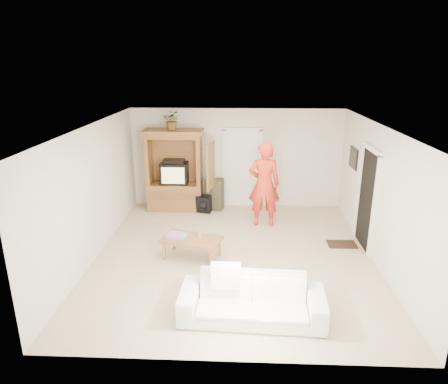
% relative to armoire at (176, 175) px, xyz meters
% --- Properties ---
extents(floor, '(6.00, 6.00, 0.00)m').
position_rel_armoire_xyz_m(floor, '(1.58, -2.66, -0.91)').
color(floor, tan).
rests_on(floor, ground).
extents(ceiling, '(6.00, 6.00, 0.00)m').
position_rel_armoire_xyz_m(ceiling, '(1.58, -2.66, 1.69)').
color(ceiling, white).
rests_on(ceiling, floor).
extents(wall_back, '(5.50, 0.00, 5.50)m').
position_rel_armoire_xyz_m(wall_back, '(1.58, 0.34, 0.39)').
color(wall_back, silver).
rests_on(wall_back, floor).
extents(wall_front, '(5.50, 0.00, 5.50)m').
position_rel_armoire_xyz_m(wall_front, '(1.58, -5.66, 0.39)').
color(wall_front, silver).
rests_on(wall_front, floor).
extents(wall_left, '(0.00, 6.00, 6.00)m').
position_rel_armoire_xyz_m(wall_left, '(-1.17, -2.66, 0.39)').
color(wall_left, silver).
rests_on(wall_left, floor).
extents(wall_right, '(0.00, 6.00, 6.00)m').
position_rel_armoire_xyz_m(wall_right, '(4.33, -2.66, 0.39)').
color(wall_right, silver).
rests_on(wall_right, floor).
extents(armoire, '(1.82, 1.14, 2.10)m').
position_rel_armoire_xyz_m(armoire, '(0.00, 0.00, 0.00)').
color(armoire, brown).
rests_on(armoire, floor).
extents(door_back, '(0.85, 0.05, 2.04)m').
position_rel_armoire_xyz_m(door_back, '(1.73, 0.31, 0.11)').
color(door_back, white).
rests_on(door_back, floor).
extents(doorway_right, '(0.05, 0.90, 2.04)m').
position_rel_armoire_xyz_m(doorway_right, '(4.30, -2.06, 0.11)').
color(doorway_right, black).
rests_on(doorway_right, floor).
extents(framed_picture, '(0.03, 0.60, 0.48)m').
position_rel_armoire_xyz_m(framed_picture, '(4.31, -0.76, 0.69)').
color(framed_picture, black).
rests_on(framed_picture, wall_right).
extents(doormat, '(0.60, 0.40, 0.02)m').
position_rel_armoire_xyz_m(doormat, '(3.88, -2.06, -0.90)').
color(doormat, '#382316').
rests_on(doormat, floor).
extents(plant, '(0.47, 0.41, 0.49)m').
position_rel_armoire_xyz_m(plant, '(-0.02, -0.03, 1.43)').
color(plant, '#4C7238').
rests_on(plant, armoire).
extents(man, '(0.74, 0.49, 2.01)m').
position_rel_armoire_xyz_m(man, '(2.24, -1.03, 0.10)').
color(man, red).
rests_on(man, floor).
extents(sofa, '(2.21, 0.96, 0.63)m').
position_rel_armoire_xyz_m(sofa, '(1.89, -4.70, -0.59)').
color(sofa, white).
rests_on(sofa, floor).
extents(coffee_table, '(1.26, 0.90, 0.42)m').
position_rel_armoire_xyz_m(coffee_table, '(0.74, -2.79, -0.54)').
color(coffee_table, '#9F6136').
rests_on(coffee_table, floor).
extents(towel, '(0.44, 0.37, 0.08)m').
position_rel_armoire_xyz_m(towel, '(0.46, -2.79, -0.45)').
color(towel, '#FF5491').
rests_on(towel, coffee_table).
extents(candle, '(0.08, 0.08, 0.10)m').
position_rel_armoire_xyz_m(candle, '(0.90, -2.74, -0.44)').
color(candle, tan).
rests_on(candle, coffee_table).
extents(backpack_black, '(0.40, 0.29, 0.45)m').
position_rel_armoire_xyz_m(backpack_black, '(0.76, -0.28, -0.68)').
color(backpack_black, black).
rests_on(backpack_black, floor).
extents(backpack_olive, '(0.50, 0.41, 0.83)m').
position_rel_armoire_xyz_m(backpack_olive, '(1.02, -0.01, -0.49)').
color(backpack_olive, '#47442B').
rests_on(backpack_olive, floor).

